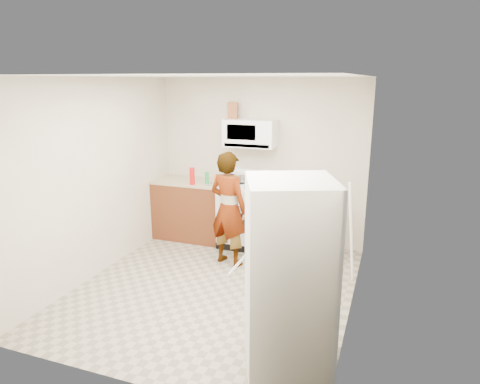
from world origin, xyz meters
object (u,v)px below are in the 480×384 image
at_px(fridge, 289,278).
at_px(saucepan, 241,177).
at_px(person, 229,209).
at_px(kettle, 313,181).
at_px(microwave, 250,133).
at_px(gas_range, 247,214).

height_order(fridge, saucepan, fridge).
bearing_deg(person, kettle, -120.05).
xyz_separation_m(person, fridge, (1.28, -1.88, 0.07)).
distance_m(fridge, kettle, 2.84).
xyz_separation_m(microwave, fridge, (1.27, -2.75, -0.85)).
distance_m(microwave, fridge, 3.15).
bearing_deg(microwave, person, -90.81).
relative_size(microwave, person, 0.49).
relative_size(fridge, kettle, 8.31).
xyz_separation_m(gas_range, microwave, (0.00, 0.13, 1.21)).
height_order(person, fridge, fridge).
relative_size(gas_range, microwave, 1.49).
xyz_separation_m(kettle, saucepan, (-1.10, -0.03, -0.03)).
xyz_separation_m(microwave, person, (-0.01, -0.87, -0.92)).
height_order(person, kettle, person).
bearing_deg(gas_range, saucepan, 135.06).
distance_m(microwave, saucepan, 0.71).
bearing_deg(microwave, gas_range, -90.00).
height_order(gas_range, saucepan, gas_range).
relative_size(gas_range, saucepan, 5.43).
height_order(gas_range, person, person).
height_order(microwave, saucepan, microwave).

